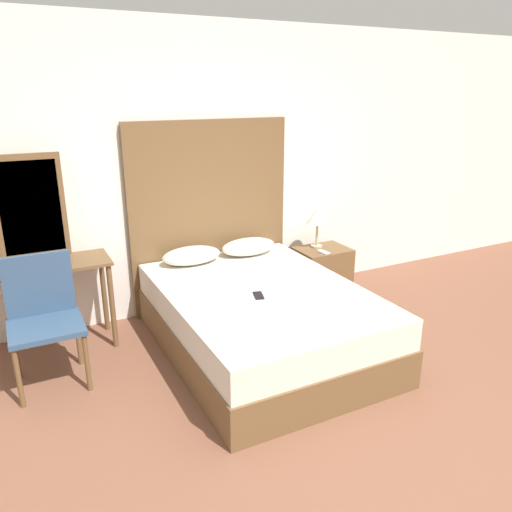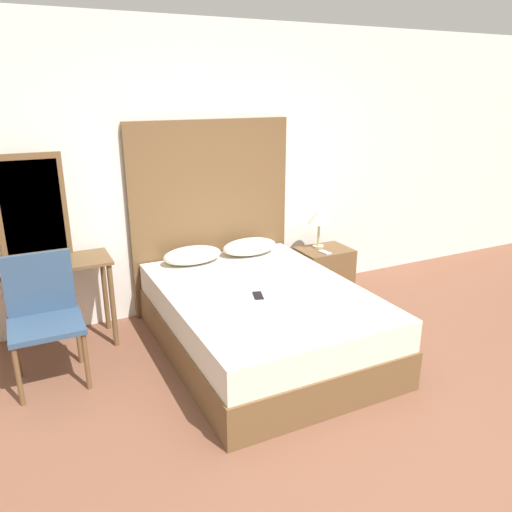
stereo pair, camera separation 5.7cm
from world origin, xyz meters
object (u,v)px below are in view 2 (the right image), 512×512
Objects in this scene: nightstand at (324,272)px; chair at (43,310)px; phone_on_bed at (258,295)px; table_lamp at (319,217)px; phone_on_nightstand at (325,252)px; bed at (262,320)px; vanity_desk at (43,280)px.

chair reaches higher than nightstand.
phone_on_bed is at bearing -144.26° from nightstand.
phone_on_nightstand is (-0.04, -0.18, -0.32)m from table_lamp.
phone_on_bed reaches higher than nightstand.
nightstand is at bearing 33.89° from bed.
table_lamp is (1.18, 0.95, 0.28)m from phone_on_bed.
chair is (-1.63, 0.34, 0.28)m from bed.
chair is at bearing -173.47° from phone_on_nightstand.
vanity_desk is (-1.59, 0.80, 0.35)m from bed.
chair is (-2.75, -0.41, 0.30)m from nightstand.
nightstand is 2.79m from chair.
phone_on_bed is 0.31× the size of nightstand.
nightstand is at bearing 56.74° from phone_on_nightstand.
table_lamp is at bearing 37.42° from bed.
phone_on_bed is 1.75m from vanity_desk.
vanity_desk is at bearing 176.80° from phone_on_nightstand.
table_lamp is 0.44× the size of chair.
table_lamp reaches higher than phone_on_bed.
chair reaches higher than phone_on_bed.
vanity_desk is (-2.71, 0.05, 0.37)m from nightstand.
bed is at bearing -26.62° from vanity_desk.
nightstand is at bearing -0.96° from vanity_desk.
phone_on_bed is 1.55m from table_lamp.
table_lamp is 2.68× the size of phone_on_nightstand.
phone_on_nightstand is at bearing 33.93° from phone_on_bed.
phone_on_bed reaches higher than bed.
chair is (-0.04, -0.45, -0.07)m from vanity_desk.
nightstand is at bearing 35.74° from phone_on_bed.
vanity_desk is at bearing 148.44° from phone_on_bed.
nightstand is at bearing -69.86° from table_lamp.
table_lamp is 0.39× the size of vanity_desk.
vanity_desk reaches higher than phone_on_bed.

